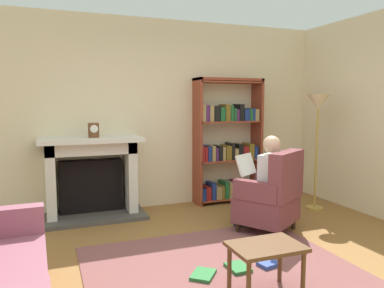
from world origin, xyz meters
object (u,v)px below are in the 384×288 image
Objects in this scene: fireplace at (92,174)px; mantel_clock at (94,130)px; bookshelf at (228,144)px; floor_lamp at (318,112)px; seated_reader at (263,179)px; side_table at (266,253)px; armchair_reading at (272,196)px.

mantel_clock is at bearing -71.96° from fireplace.
bookshelf is 1.38m from floor_lamp.
seated_reader is 1.61m from side_table.
floor_lamp is (0.99, -0.82, 0.49)m from bookshelf.
fireplace is at bearing 165.33° from floor_lamp.
mantel_clock is (0.03, -0.10, 0.60)m from fireplace.
mantel_clock reaches higher than side_table.
bookshelf reaches higher than seated_reader.
side_table is (1.03, -2.64, -0.21)m from fireplace.
mantel_clock is 3.06m from floor_lamp.
seated_reader is (1.84, -1.28, 0.05)m from fireplace.
floor_lamp is (2.98, -0.69, 0.22)m from mantel_clock.
seated_reader is (-0.06, 0.10, 0.20)m from armchair_reading.
armchair_reading is at bearing -151.93° from floor_lamp.
side_table is 0.34× the size of floor_lamp.
armchair_reading is at bearing 55.36° from side_table.
seated_reader reaches higher than fireplace.
seated_reader is at bearing -98.02° from bookshelf.
bookshelf reaches higher than mantel_clock.
mantel_clock is 2.22m from seated_reader.
seated_reader is (-0.19, -1.32, -0.27)m from bookshelf.
mantel_clock is at bearing 166.97° from floor_lamp.
fireplace is at bearing -68.33° from armchair_reading.
side_table is (-0.87, -1.26, -0.07)m from armchair_reading.
floor_lamp is at bearing 175.74° from armchair_reading.
bookshelf reaches higher than floor_lamp.
floor_lamp is at bearing -14.67° from fireplace.
side_table is at bearing 23.03° from armchair_reading.
fireplace is 7.17× the size of mantel_clock.
mantel_clock is 2.38m from armchair_reading.
mantel_clock is 2.85m from side_table.
side_table is (-0.81, -1.36, -0.26)m from seated_reader.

